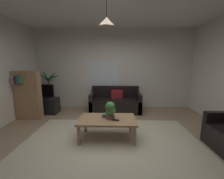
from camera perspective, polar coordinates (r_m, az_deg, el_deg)
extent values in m
cube|color=#9E8466|center=(3.06, -0.15, -20.98)|extent=(5.61, 4.89, 0.02)
cube|color=beige|center=(2.89, -0.26, -22.80)|extent=(3.64, 2.69, 0.01)
cube|color=silver|center=(5.10, 0.60, 8.44)|extent=(5.73, 0.06, 2.83)
cube|color=white|center=(5.09, -3.77, 6.38)|extent=(1.14, 0.01, 0.95)
cube|color=black|center=(4.76, 1.35, -6.45)|extent=(1.67, 0.82, 0.42)
cube|color=black|center=(5.00, 1.37, -0.78)|extent=(1.67, 0.12, 0.40)
cube|color=black|center=(4.79, -7.99, -5.06)|extent=(0.12, 0.82, 0.64)
cube|color=black|center=(4.79, 10.70, -5.14)|extent=(0.12, 0.82, 0.64)
cube|color=maroon|center=(4.83, 2.08, -1.89)|extent=(0.40, 0.12, 0.28)
cube|color=black|center=(3.73, 38.86, -11.84)|extent=(0.82, 0.12, 0.64)
cube|color=#A87F56|center=(3.03, -1.97, -12.17)|extent=(1.21, 0.69, 0.04)
cylinder|color=#A87F56|center=(2.95, -13.43, -17.89)|extent=(0.07, 0.07, 0.40)
cylinder|color=#A87F56|center=(2.88, 9.13, -18.39)|extent=(0.07, 0.07, 0.40)
cylinder|color=#A87F56|center=(3.45, -10.97, -13.48)|extent=(0.07, 0.07, 0.40)
cylinder|color=#A87F56|center=(3.39, 7.82, -13.78)|extent=(0.07, 0.07, 0.40)
cube|color=beige|center=(3.05, -2.63, -11.33)|extent=(0.14, 0.13, 0.03)
cube|color=#2D4C8C|center=(3.03, -2.74, -10.86)|extent=(0.13, 0.12, 0.03)
cube|color=#387247|center=(3.03, -2.57, -10.34)|extent=(0.17, 0.12, 0.03)
cube|color=black|center=(2.92, 1.31, -12.38)|extent=(0.17, 0.11, 0.02)
cube|color=black|center=(2.95, -0.69, -12.13)|extent=(0.17, 0.11, 0.02)
cylinder|color=brown|center=(2.99, -0.70, -11.22)|extent=(0.18, 0.18, 0.08)
sphere|color=#3D7F3D|center=(2.96, -0.92, -9.35)|extent=(0.18, 0.18, 0.18)
sphere|color=#3D7F3D|center=(2.93, -0.14, -8.59)|extent=(0.17, 0.17, 0.17)
sphere|color=#3D7F3D|center=(2.91, -0.76, -6.99)|extent=(0.20, 0.20, 0.20)
cube|color=black|center=(5.08, -26.07, -5.97)|extent=(0.90, 0.44, 0.50)
cube|color=black|center=(4.95, -26.63, -0.43)|extent=(0.72, 0.05, 0.40)
cube|color=black|center=(4.93, -26.77, -0.48)|extent=(0.68, 0.00, 0.36)
cube|color=black|center=(5.00, -26.42, -3.05)|extent=(0.24, 0.16, 0.04)
cylinder|color=#B77051|center=(5.46, -24.00, -5.80)|extent=(0.32, 0.32, 0.30)
cylinder|color=brown|center=(5.34, -24.42, -0.23)|extent=(0.05, 0.05, 0.78)
cone|color=#235B2D|center=(5.20, -22.62, 4.82)|extent=(0.47, 0.12, 0.25)
cone|color=#235B2D|center=(5.44, -23.26, 5.39)|extent=(0.21, 0.46, 0.35)
cone|color=#235B2D|center=(5.46, -25.87, 5.49)|extent=(0.40, 0.34, 0.40)
cone|color=#235B2D|center=(5.24, -26.84, 5.05)|extent=(0.36, 0.35, 0.37)
cone|color=#235B2D|center=(5.12, -24.84, 4.29)|extent=(0.20, 0.37, 0.25)
cube|color=#A87F56|center=(4.66, -31.19, -2.10)|extent=(0.70, 0.22, 1.40)
cube|color=beige|center=(4.66, -35.43, 3.16)|extent=(0.03, 0.16, 0.21)
cube|color=#99663F|center=(4.63, -34.98, 2.95)|extent=(0.04, 0.16, 0.17)
cube|color=black|center=(4.60, -34.54, 3.28)|extent=(0.04, 0.16, 0.23)
cube|color=#2D4C8C|center=(4.58, -34.08, 3.30)|extent=(0.04, 0.16, 0.22)
cube|color=#387247|center=(4.55, -33.59, 3.31)|extent=(0.04, 0.16, 0.22)
cube|color=#387247|center=(4.53, -33.13, 3.33)|extent=(0.04, 0.16, 0.23)
cylinder|color=black|center=(2.99, -2.28, 31.06)|extent=(0.01, 0.01, 0.38)
cone|color=tan|center=(2.90, -2.23, 26.00)|extent=(0.33, 0.33, 0.17)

